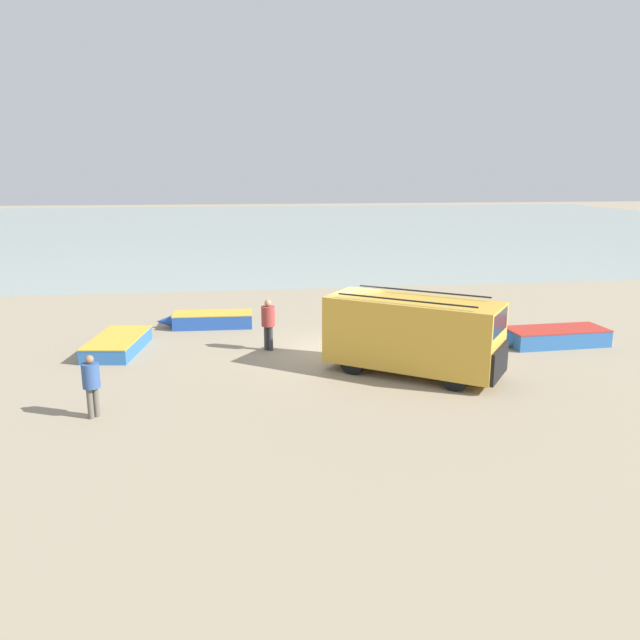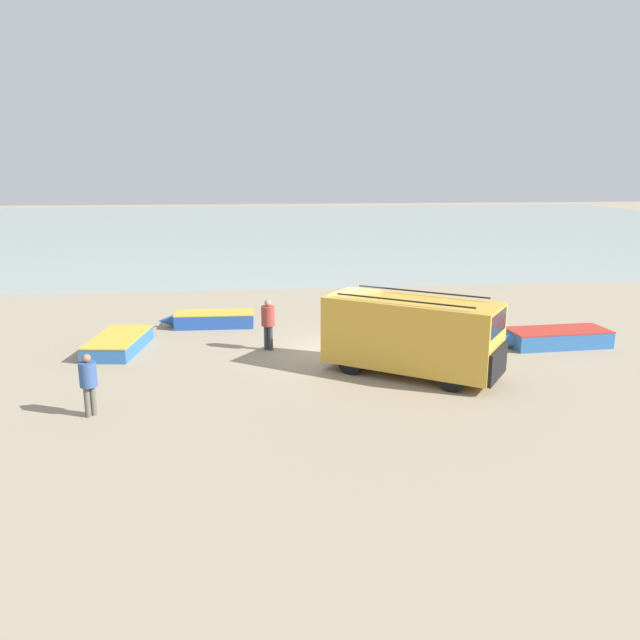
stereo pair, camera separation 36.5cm
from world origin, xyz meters
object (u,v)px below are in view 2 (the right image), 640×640
Objects in this scene: parked_van at (412,334)px; fishing_rowboat_0 at (211,319)px; fisherman_0 at (268,320)px; fisherman_1 at (88,379)px; fishing_rowboat_1 at (120,342)px; fishing_rowboat_2 at (554,338)px.

parked_van reaches higher than fishing_rowboat_0.
fisherman_0 reaches higher than fisherman_1.
parked_van reaches higher than fisherman_0.
fisherman_0 is (-4.21, 3.24, -0.21)m from parked_van.
fishing_rowboat_1 is (-9.37, 3.92, -1.02)m from parked_van.
fishing_rowboat_0 is 2.13× the size of fisherman_0.
fishing_rowboat_2 is at bearing -87.41° from fishing_rowboat_1.
fishing_rowboat_2 is at bearing 64.16° from fisherman_1.
parked_van reaches higher than fisherman_1.
fishing_rowboat_2 is at bearing 161.85° from fishing_rowboat_0.
fishing_rowboat_2 is (12.23, -4.42, 0.01)m from fishing_rowboat_0.
fisherman_1 is (-14.83, -4.74, 0.68)m from fishing_rowboat_2.
parked_van is 1.24× the size of fishing_rowboat_2.
fisherman_0 is at bearing -89.48° from fishing_rowboat_1.
fisherman_1 reaches higher than fishing_rowboat_1.
fishing_rowboat_0 is 13.01m from fishing_rowboat_2.
fishing_rowboat_1 is 2.48× the size of fisherman_1.
fishing_rowboat_2 reaches higher than fishing_rowboat_1.
parked_van is 1.41× the size of fishing_rowboat_0.
fishing_rowboat_0 is 0.93× the size of fishing_rowboat_1.
parked_van is at bearing 134.32° from fishing_rowboat_0.
parked_van reaches higher than fishing_rowboat_2.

